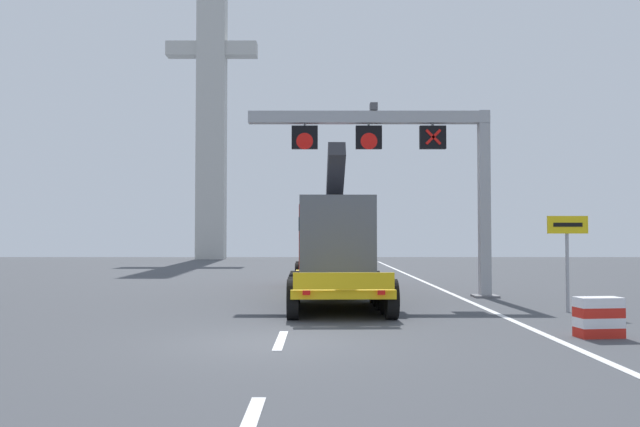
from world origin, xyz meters
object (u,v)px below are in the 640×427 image
object	(u,v)px
overhead_lane_gantry	(407,151)
crash_barrier_striped	(599,317)
exit_sign_yellow	(568,241)
heavy_haul_truck_yellow	(332,243)
bridge_pylon_distant	(212,86)

from	to	relation	value
overhead_lane_gantry	crash_barrier_striped	xyz separation A→B (m)	(3.02, -9.51, -5.03)
overhead_lane_gantry	exit_sign_yellow	world-z (taller)	overhead_lane_gantry
exit_sign_yellow	overhead_lane_gantry	bearing A→B (deg)	131.13
overhead_lane_gantry	crash_barrier_striped	bearing A→B (deg)	-72.37
exit_sign_yellow	crash_barrier_striped	xyz separation A→B (m)	(-1.14, -4.74, -1.67)
exit_sign_yellow	crash_barrier_striped	bearing A→B (deg)	-103.56
heavy_haul_truck_yellow	exit_sign_yellow	world-z (taller)	heavy_haul_truck_yellow
overhead_lane_gantry	exit_sign_yellow	size ratio (longest dim) A/B	3.23
overhead_lane_gantry	bridge_pylon_distant	distance (m)	43.65
exit_sign_yellow	bridge_pylon_distant	bearing A→B (deg)	112.30
overhead_lane_gantry	exit_sign_yellow	distance (m)	7.16
heavy_haul_truck_yellow	exit_sign_yellow	bearing A→B (deg)	-39.61
heavy_haul_truck_yellow	bridge_pylon_distant	size ratio (longest dim) A/B	0.42
heavy_haul_truck_yellow	bridge_pylon_distant	world-z (taller)	bridge_pylon_distant
overhead_lane_gantry	heavy_haul_truck_yellow	xyz separation A→B (m)	(-2.81, 1.00, -3.49)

